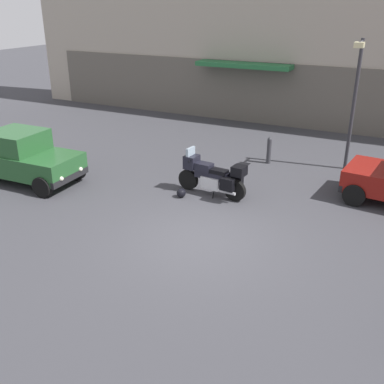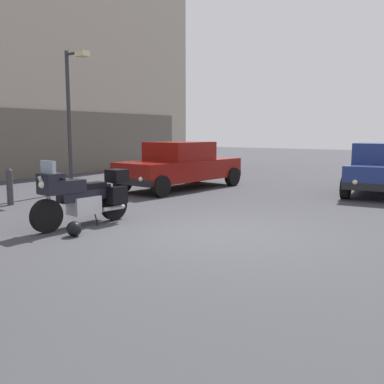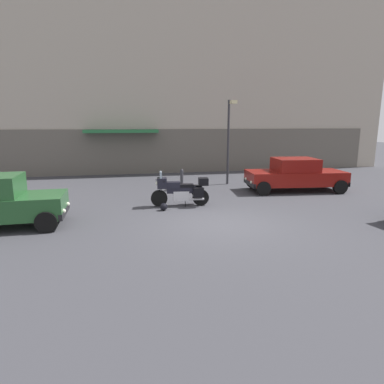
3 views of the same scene
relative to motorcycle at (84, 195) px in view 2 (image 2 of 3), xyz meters
name	(u,v)px [view 2 (image 2 of 3)]	position (x,y,z in m)	size (l,w,h in m)	color
ground_plane	(217,234)	(0.85, -2.65, -0.62)	(80.00, 80.00, 0.00)	#38383D
motorcycle	(84,195)	(0.00, 0.00, 0.00)	(2.26, 0.84, 1.36)	black
helmet	(74,229)	(-0.76, -0.56, -0.48)	(0.28, 0.28, 0.28)	black
car_sedan_far	(180,165)	(5.77, 1.79, 0.16)	(4.70, 2.33, 1.56)	maroon
car_compact_side	(380,170)	(7.94, -4.01, 0.15)	(3.57, 1.97, 1.56)	navy
streetlamp_curbside	(72,106)	(3.19, 4.02, 2.05)	(0.28, 0.94, 4.33)	#2D2D33
bollard_curbside	(10,186)	(0.63, 3.52, -0.11)	(0.16, 0.16, 0.96)	#333338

